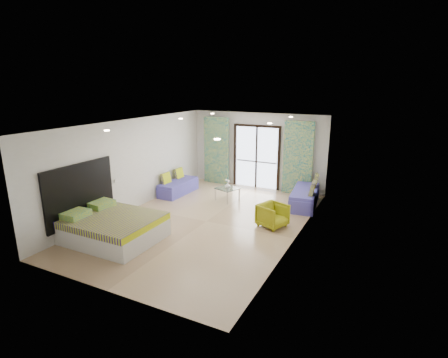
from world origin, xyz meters
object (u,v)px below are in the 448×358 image
at_px(bed, 113,227).
at_px(armchair, 273,214).
at_px(daybed_right, 305,197).
at_px(daybed_left, 178,186).
at_px(coffee_table, 227,189).

distance_m(bed, armchair, 4.08).
bearing_deg(bed, daybed_right, 51.56).
xyz_separation_m(bed, daybed_left, (-0.64, 3.78, -0.06)).
height_order(coffee_table, armchair, coffee_table).
relative_size(daybed_left, daybed_right, 0.85).
bearing_deg(bed, armchair, 37.79).
relative_size(bed, armchair, 3.14).
bearing_deg(daybed_left, daybed_right, 11.18).
height_order(bed, daybed_right, daybed_right).
bearing_deg(armchair, daybed_left, 91.94).
distance_m(daybed_right, armchair, 2.06).
relative_size(daybed_left, coffee_table, 2.05).
distance_m(bed, coffee_table, 4.08).
bearing_deg(daybed_left, armchair, -17.19).
bearing_deg(armchair, bed, 148.10).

